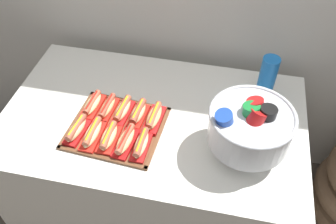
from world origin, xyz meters
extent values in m
plane|color=#4C4238|center=(0.00, 0.00, 0.00)|extent=(10.00, 10.00, 0.00)
cube|color=white|center=(0.00, 0.00, 0.41)|extent=(1.40, 0.85, 0.74)
cylinder|color=black|center=(-0.58, 0.31, 0.02)|extent=(0.05, 0.05, 0.04)
cylinder|color=black|center=(0.58, 0.31, 0.02)|extent=(0.05, 0.05, 0.04)
cube|color=brown|center=(-0.14, -0.11, 0.78)|extent=(0.43, 0.39, 0.01)
cube|color=brown|center=(-0.15, -0.28, 0.79)|extent=(0.41, 0.04, 0.01)
cube|color=brown|center=(-0.13, 0.06, 0.79)|extent=(0.41, 0.04, 0.01)
cube|color=brown|center=(-0.33, -0.10, 0.79)|extent=(0.04, 0.36, 0.01)
cube|color=brown|center=(0.05, -0.12, 0.79)|extent=(0.04, 0.36, 0.01)
cube|color=red|center=(-0.30, -0.18, 0.80)|extent=(0.08, 0.16, 0.02)
ellipsoid|color=beige|center=(-0.30, -0.18, 0.82)|extent=(0.07, 0.15, 0.04)
cylinder|color=#9E4C38|center=(-0.30, -0.18, 0.83)|extent=(0.05, 0.15, 0.03)
cylinder|color=yellow|center=(-0.30, -0.18, 0.85)|extent=(0.02, 0.12, 0.01)
cube|color=red|center=(-0.22, -0.19, 0.80)|extent=(0.07, 0.18, 0.02)
ellipsoid|color=beige|center=(-0.22, -0.19, 0.82)|extent=(0.06, 0.17, 0.04)
cylinder|color=#A8563D|center=(-0.22, -0.19, 0.83)|extent=(0.04, 0.15, 0.03)
cylinder|color=yellow|center=(-0.22, -0.19, 0.85)|extent=(0.01, 0.13, 0.01)
cube|color=red|center=(-0.15, -0.19, 0.80)|extent=(0.07, 0.16, 0.02)
ellipsoid|color=#E0BC7F|center=(-0.15, -0.19, 0.82)|extent=(0.06, 0.15, 0.04)
cylinder|color=#A8563D|center=(-0.15, -0.19, 0.83)|extent=(0.03, 0.14, 0.03)
cylinder|color=yellow|center=(-0.15, -0.19, 0.84)|extent=(0.01, 0.12, 0.01)
cube|color=#B21414|center=(-0.07, -0.20, 0.80)|extent=(0.08, 0.18, 0.02)
ellipsoid|color=#E0BC7F|center=(-0.07, -0.20, 0.82)|extent=(0.07, 0.16, 0.04)
cylinder|color=#A8563D|center=(-0.07, -0.20, 0.83)|extent=(0.05, 0.16, 0.03)
cylinder|color=red|center=(-0.07, -0.20, 0.84)|extent=(0.02, 0.13, 0.01)
cube|color=red|center=(0.00, -0.20, 0.80)|extent=(0.06, 0.16, 0.02)
ellipsoid|color=beige|center=(0.00, -0.20, 0.82)|extent=(0.05, 0.15, 0.04)
cylinder|color=#9E4C38|center=(0.00, -0.20, 0.83)|extent=(0.03, 0.15, 0.03)
cylinder|color=yellow|center=(0.00, -0.20, 0.85)|extent=(0.01, 0.12, 0.01)
cube|color=red|center=(-0.28, -0.02, 0.80)|extent=(0.08, 0.17, 0.02)
ellipsoid|color=#E0BC7F|center=(-0.28, -0.02, 0.82)|extent=(0.06, 0.16, 0.04)
cylinder|color=#A8563D|center=(-0.28, -0.02, 0.83)|extent=(0.04, 0.15, 0.03)
cylinder|color=red|center=(-0.28, -0.02, 0.84)|extent=(0.02, 0.12, 0.01)
cube|color=red|center=(-0.21, -0.02, 0.80)|extent=(0.07, 0.16, 0.02)
ellipsoid|color=tan|center=(-0.21, -0.02, 0.82)|extent=(0.06, 0.15, 0.04)
cylinder|color=#9E4C38|center=(-0.21, -0.02, 0.83)|extent=(0.04, 0.15, 0.03)
cylinder|color=red|center=(-0.21, -0.02, 0.84)|extent=(0.02, 0.12, 0.01)
cube|color=red|center=(-0.13, -0.03, 0.80)|extent=(0.08, 0.17, 0.02)
ellipsoid|color=beige|center=(-0.13, -0.03, 0.82)|extent=(0.06, 0.15, 0.04)
cylinder|color=#A8563D|center=(-0.13, -0.03, 0.83)|extent=(0.04, 0.15, 0.03)
cylinder|color=yellow|center=(-0.13, -0.03, 0.84)|extent=(0.02, 0.13, 0.01)
cube|color=red|center=(-0.06, -0.03, 0.80)|extent=(0.08, 0.16, 0.02)
ellipsoid|color=beige|center=(-0.06, -0.03, 0.82)|extent=(0.06, 0.15, 0.04)
cylinder|color=#9E4C38|center=(-0.06, -0.03, 0.83)|extent=(0.04, 0.14, 0.03)
cylinder|color=yellow|center=(-0.06, -0.03, 0.85)|extent=(0.02, 0.12, 0.01)
cube|color=red|center=(0.02, -0.04, 0.80)|extent=(0.08, 0.18, 0.02)
ellipsoid|color=tan|center=(0.02, -0.04, 0.82)|extent=(0.06, 0.16, 0.04)
cylinder|color=#A8563D|center=(0.02, -0.04, 0.83)|extent=(0.04, 0.15, 0.03)
cylinder|color=yellow|center=(0.02, -0.04, 0.84)|extent=(0.02, 0.13, 0.01)
cylinder|color=silver|center=(0.43, -0.12, 0.79)|extent=(0.20, 0.20, 0.02)
cone|color=silver|center=(0.43, -0.12, 0.83)|extent=(0.07, 0.07, 0.07)
cylinder|color=silver|center=(0.43, -0.12, 0.94)|extent=(0.33, 0.33, 0.14)
torus|color=silver|center=(0.43, -0.12, 1.01)|extent=(0.34, 0.34, 0.02)
cylinder|color=black|center=(0.48, -0.12, 0.99)|extent=(0.10, 0.10, 0.13)
cylinder|color=red|center=(0.44, -0.09, 0.99)|extent=(0.10, 0.10, 0.14)
cylinder|color=#197A33|center=(0.42, -0.12, 0.99)|extent=(0.09, 0.09, 0.13)
cylinder|color=#1E47B2|center=(0.33, -0.17, 0.99)|extent=(0.11, 0.11, 0.14)
cylinder|color=red|center=(0.43, -0.16, 0.99)|extent=(0.10, 0.11, 0.15)
cylinder|color=blue|center=(0.49, 0.23, 0.84)|extent=(0.08, 0.08, 0.13)
cylinder|color=blue|center=(0.49, 0.23, 0.86)|extent=(0.08, 0.08, 0.13)
cylinder|color=blue|center=(0.49, 0.23, 0.89)|extent=(0.08, 0.08, 0.13)
cylinder|color=blue|center=(0.49, 0.23, 0.91)|extent=(0.08, 0.08, 0.13)
cylinder|color=blue|center=(0.49, 0.23, 0.93)|extent=(0.08, 0.08, 0.13)
cylinder|color=blue|center=(0.49, 0.23, 0.96)|extent=(0.08, 0.08, 0.13)
camera|label=1|loc=(0.30, -1.09, 1.99)|focal=38.18mm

